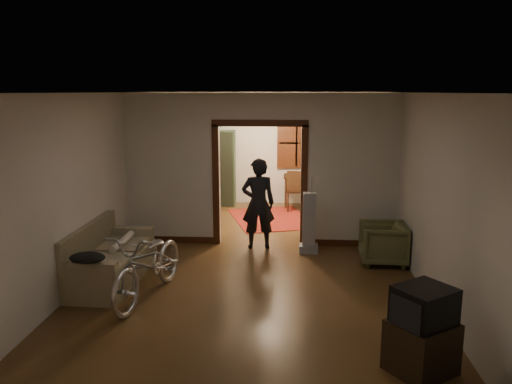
# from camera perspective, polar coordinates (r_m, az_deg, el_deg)

# --- Properties ---
(floor) EXTENTS (5.00, 8.50, 0.01)m
(floor) POSITION_cam_1_polar(r_m,az_deg,el_deg) (8.77, 0.14, -7.32)
(floor) COLOR #392512
(floor) RESTS_ON ground
(ceiling) EXTENTS (5.00, 8.50, 0.01)m
(ceiling) POSITION_cam_1_polar(r_m,az_deg,el_deg) (8.30, 0.15, 11.31)
(ceiling) COLOR white
(ceiling) RESTS_ON floor
(wall_back) EXTENTS (5.00, 0.02, 2.80)m
(wall_back) POSITION_cam_1_polar(r_m,az_deg,el_deg) (12.62, 1.46, 4.98)
(wall_back) COLOR beige
(wall_back) RESTS_ON floor
(wall_left) EXTENTS (0.02, 8.50, 2.80)m
(wall_left) POSITION_cam_1_polar(r_m,az_deg,el_deg) (8.94, -16.06, 1.86)
(wall_left) COLOR beige
(wall_left) RESTS_ON floor
(wall_right) EXTENTS (0.02, 8.50, 2.80)m
(wall_right) POSITION_cam_1_polar(r_m,az_deg,el_deg) (8.62, 16.96, 1.47)
(wall_right) COLOR beige
(wall_right) RESTS_ON floor
(partition_wall) EXTENTS (5.00, 0.14, 2.80)m
(partition_wall) POSITION_cam_1_polar(r_m,az_deg,el_deg) (9.16, 0.46, 2.53)
(partition_wall) COLOR beige
(partition_wall) RESTS_ON floor
(door_casing) EXTENTS (1.74, 0.20, 2.32)m
(door_casing) POSITION_cam_1_polar(r_m,az_deg,el_deg) (9.21, 0.46, 0.68)
(door_casing) COLOR #391B0D
(door_casing) RESTS_ON floor
(far_window) EXTENTS (0.98, 0.06, 1.28)m
(far_window) POSITION_cam_1_polar(r_m,az_deg,el_deg) (12.56, 4.66, 5.60)
(far_window) COLOR black
(far_window) RESTS_ON wall_back
(chandelier) EXTENTS (0.24, 0.24, 0.24)m
(chandelier) POSITION_cam_1_polar(r_m,az_deg,el_deg) (10.81, 1.06, 8.95)
(chandelier) COLOR #FFE0A5
(chandelier) RESTS_ON ceiling
(light_switch) EXTENTS (0.08, 0.01, 0.12)m
(light_switch) POSITION_cam_1_polar(r_m,az_deg,el_deg) (9.11, 7.04, 1.43)
(light_switch) COLOR silver
(light_switch) RESTS_ON partition_wall
(sofa) EXTENTS (0.90, 1.91, 0.87)m
(sofa) POSITION_cam_1_polar(r_m,az_deg,el_deg) (7.84, -16.40, -6.74)
(sofa) COLOR #726B4C
(sofa) RESTS_ON floor
(rolled_paper) EXTENTS (0.11, 0.87, 0.11)m
(rolled_paper) POSITION_cam_1_polar(r_m,az_deg,el_deg) (8.05, -15.03, -5.48)
(rolled_paper) COLOR beige
(rolled_paper) RESTS_ON sofa
(jacket) EXTENTS (0.47, 0.35, 0.14)m
(jacket) POSITION_cam_1_polar(r_m,az_deg,el_deg) (6.95, -18.72, -7.12)
(jacket) COLOR black
(jacket) RESTS_ON sofa
(bicycle) EXTENTS (1.01, 1.99, 0.99)m
(bicycle) POSITION_cam_1_polar(r_m,az_deg,el_deg) (7.07, -12.10, -8.00)
(bicycle) COLOR silver
(bicycle) RESTS_ON floor
(armchair) EXTENTS (0.78, 0.76, 0.69)m
(armchair) POSITION_cam_1_polar(r_m,az_deg,el_deg) (8.59, 14.28, -5.68)
(armchair) COLOR brown
(armchair) RESTS_ON floor
(tv_stand) EXTENTS (0.80, 0.78, 0.54)m
(tv_stand) POSITION_cam_1_polar(r_m,az_deg,el_deg) (5.56, 18.37, -16.46)
(tv_stand) COLOR black
(tv_stand) RESTS_ON floor
(crt_tv) EXTENTS (0.70, 0.69, 0.45)m
(crt_tv) POSITION_cam_1_polar(r_m,az_deg,el_deg) (5.39, 18.65, -12.57)
(crt_tv) COLOR black
(crt_tv) RESTS_ON tv_stand
(vacuum) EXTENTS (0.34, 0.27, 1.09)m
(vacuum) POSITION_cam_1_polar(r_m,az_deg,el_deg) (8.86, 6.07, -3.50)
(vacuum) COLOR gray
(vacuum) RESTS_ON floor
(person) EXTENTS (0.66, 0.49, 1.66)m
(person) POSITION_cam_1_polar(r_m,az_deg,el_deg) (9.00, 0.25, -1.34)
(person) COLOR black
(person) RESTS_ON floor
(oriental_rug) EXTENTS (2.19, 2.52, 0.02)m
(oriental_rug) POSITION_cam_1_polar(r_m,az_deg,el_deg) (11.25, 1.78, -3.04)
(oriental_rug) COLOR maroon
(oriental_rug) RESTS_ON floor
(locker) EXTENTS (0.96, 0.56, 1.87)m
(locker) POSITION_cam_1_polar(r_m,az_deg,el_deg) (12.53, -4.54, 2.75)
(locker) COLOR #1D301F
(locker) RESTS_ON floor
(globe) EXTENTS (0.27, 0.27, 0.27)m
(globe) POSITION_cam_1_polar(r_m,az_deg,el_deg) (12.42, -4.61, 7.35)
(globe) COLOR #1E5972
(globe) RESTS_ON locker
(desk) EXTENTS (1.12, 0.71, 0.78)m
(desk) POSITION_cam_1_polar(r_m,az_deg,el_deg) (12.36, 5.62, 0.06)
(desk) COLOR black
(desk) RESTS_ON floor
(desk_chair) EXTENTS (0.52, 0.52, 1.00)m
(desk_chair) POSITION_cam_1_polar(r_m,az_deg,el_deg) (11.92, 4.60, 0.18)
(desk_chair) COLOR black
(desk_chair) RESTS_ON floor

